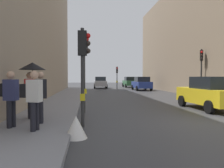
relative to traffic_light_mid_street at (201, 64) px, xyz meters
name	(u,v)px	position (x,y,z in m)	size (l,w,h in m)	color
ground_plane	(214,126)	(-4.64, -9.57, -2.75)	(120.00, 120.00, 0.00)	#38383A
sidewalk_kerb	(59,105)	(-10.86, -3.57, -2.67)	(2.53, 40.00, 0.16)	gray
building_facade_right	(219,41)	(6.31, 7.70, 3.22)	(12.00, 25.46, 11.94)	gray
traffic_light_mid_street	(201,64)	(0.00, 0.00, 0.00)	(0.35, 0.45, 3.99)	#2D2D2D
traffic_light_far_median	(117,73)	(-4.96, 14.35, -0.51)	(0.24, 0.43, 3.24)	#2D2D2D
traffic_light_near_right	(84,59)	(-9.28, -6.21, -0.12)	(0.44, 0.39, 3.80)	#2D2D2D
traffic_light_near_left	(83,59)	(-9.27, -9.29, -0.38)	(0.44, 0.26, 3.42)	#2D2D2D
car_green_estate	(130,82)	(-2.09, 19.70, -1.87)	(2.07, 4.23, 1.76)	#2D6038
car_yellow_taxi	(210,93)	(-2.58, -5.79, -1.87)	(2.21, 4.30, 1.76)	yellow
car_blue_van	(142,84)	(-2.15, 11.23, -1.87)	(2.06, 4.22, 1.76)	navy
car_silver_hatchback	(100,82)	(-7.17, 17.27, -1.87)	(2.11, 4.25, 1.76)	#BCBCC1
pedestrian_with_umbrella	(32,74)	(-11.25, -8.26, -0.91)	(1.00, 1.00, 2.14)	black
pedestrian_with_grey_backpack	(10,96)	(-11.56, -9.76, -1.58)	(0.65, 0.42, 1.77)	black
pedestrian_with_black_backpack	(33,97)	(-10.72, -10.28, -1.58)	(0.65, 0.43, 1.77)	black
pedestrian_in_dark_coat	(41,95)	(-10.73, -9.16, -1.62)	(0.44, 0.36, 1.77)	black
warning_sign_triangle	(76,127)	(-9.45, -10.68, -2.42)	(0.64, 0.64, 0.65)	silver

